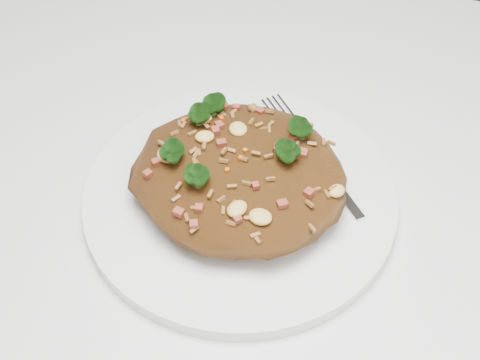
# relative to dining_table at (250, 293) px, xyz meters

# --- Properties ---
(dining_table) EXTENTS (1.20, 0.80, 0.75)m
(dining_table) POSITION_rel_dining_table_xyz_m (0.00, 0.00, 0.00)
(dining_table) COLOR silver
(dining_table) RESTS_ON ground
(plate) EXTENTS (0.26, 0.26, 0.01)m
(plate) POSITION_rel_dining_table_xyz_m (-0.02, 0.03, 0.10)
(plate) COLOR white
(plate) RESTS_ON dining_table
(fried_rice) EXTENTS (0.18, 0.16, 0.06)m
(fried_rice) POSITION_rel_dining_table_xyz_m (-0.02, 0.03, 0.13)
(fried_rice) COLOR brown
(fried_rice) RESTS_ON plate
(fork) EXTENTS (0.12, 0.13, 0.00)m
(fork) POSITION_rel_dining_table_xyz_m (0.03, 0.09, 0.11)
(fork) COLOR silver
(fork) RESTS_ON plate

